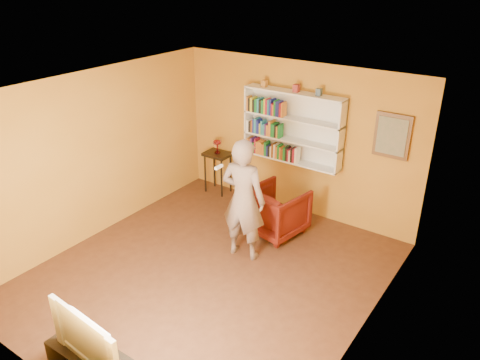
# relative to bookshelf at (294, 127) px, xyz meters

# --- Properties ---
(room_shell) EXTENTS (5.30, 5.80, 2.88)m
(room_shell) POSITION_rel_bookshelf_xyz_m (0.00, -2.41, -0.58)
(room_shell) COLOR #472716
(room_shell) RESTS_ON ground
(bookshelf) EXTENTS (1.80, 0.29, 1.23)m
(bookshelf) POSITION_rel_bookshelf_xyz_m (0.00, 0.00, 0.00)
(bookshelf) COLOR white
(bookshelf) RESTS_ON room_shell
(books_row_lower) EXTENTS (1.03, 0.19, 0.27)m
(books_row_lower) POSITION_rel_bookshelf_xyz_m (-0.36, -0.11, -0.46)
(books_row_lower) COLOR orange
(books_row_lower) RESTS_ON bookshelf
(books_row_middle) EXTENTS (0.68, 0.19, 0.27)m
(books_row_middle) POSITION_rel_bookshelf_xyz_m (-0.52, -0.11, -0.09)
(books_row_middle) COLOR white
(books_row_middle) RESTS_ON bookshelf
(books_row_upper) EXTENTS (0.72, 0.19, 0.27)m
(books_row_upper) POSITION_rel_bookshelf_xyz_m (-0.50, -0.11, 0.30)
(books_row_upper) COLOR orange
(books_row_upper) RESTS_ON bookshelf
(ornament_left) EXTENTS (0.08, 0.08, 0.11)m
(ornament_left) POSITION_rel_bookshelf_xyz_m (-0.58, -0.06, 0.68)
(ornament_left) COLOR #B77B34
(ornament_left) RESTS_ON bookshelf
(ornament_centre) EXTENTS (0.09, 0.09, 0.13)m
(ornament_centre) POSITION_rel_bookshelf_xyz_m (0.04, -0.06, 0.68)
(ornament_centre) COLOR maroon
(ornament_centre) RESTS_ON bookshelf
(ornament_right) EXTENTS (0.08, 0.08, 0.11)m
(ornament_right) POSITION_rel_bookshelf_xyz_m (0.44, -0.06, 0.68)
(ornament_right) COLOR #41596D
(ornament_right) RESTS_ON bookshelf
(framed_painting) EXTENTS (0.55, 0.05, 0.70)m
(framed_painting) POSITION_rel_bookshelf_xyz_m (1.65, 0.05, 0.16)
(framed_painting) COLOR #583719
(framed_painting) RESTS_ON room_shell
(console_table) EXTENTS (0.50, 0.38, 0.82)m
(console_table) POSITION_rel_bookshelf_xyz_m (-1.54, -0.16, -0.92)
(console_table) COLOR black
(console_table) RESTS_ON ground
(ruby_lustre) EXTENTS (0.17, 0.16, 0.27)m
(ruby_lustre) POSITION_rel_bookshelf_xyz_m (-1.54, -0.16, -0.58)
(ruby_lustre) COLOR maroon
(ruby_lustre) RESTS_ON console_table
(armchair) EXTENTS (1.00, 1.02, 0.80)m
(armchair) POSITION_rel_bookshelf_xyz_m (0.19, -0.83, -1.19)
(armchair) COLOR #440704
(armchair) RESTS_ON ground
(person) EXTENTS (0.75, 0.54, 1.91)m
(person) POSITION_rel_bookshelf_xyz_m (0.12, -1.70, -0.64)
(person) COLOR #725E53
(person) RESTS_ON ground
(game_remote) EXTENTS (0.04, 0.15, 0.04)m
(game_remote) POSITION_rel_bookshelf_xyz_m (-0.04, -2.07, -0.02)
(game_remote) COLOR white
(game_remote) RESTS_ON person
(television) EXTENTS (1.06, 0.22, 0.60)m
(television) POSITION_rel_bookshelf_xyz_m (0.34, -4.66, -0.83)
(television) COLOR black
(television) RESTS_ON tv_cabinet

